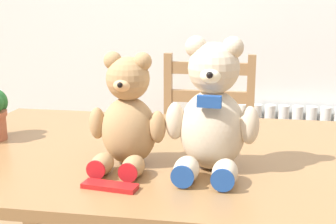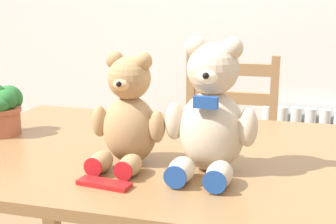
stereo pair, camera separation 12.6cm
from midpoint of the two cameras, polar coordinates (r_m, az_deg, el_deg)
radiator at (r=2.70m, az=20.94°, el=-7.00°), size 0.80×0.10×0.63m
dining_table at (r=1.44m, az=5.69°, el=-8.18°), size 1.58×0.92×0.73m
wooden_chair_behind at (r=2.31m, az=8.66°, el=-4.95°), size 0.46×0.38×0.92m
teddy_bear_left at (r=1.28m, az=-2.07°, el=-0.63°), size 0.22×0.22×0.31m
teddy_bear_right at (r=1.23m, az=8.20°, el=-0.47°), size 0.25×0.25×0.36m
chocolate_bar at (r=1.16m, az=-4.71°, el=-8.77°), size 0.14×0.06×0.01m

